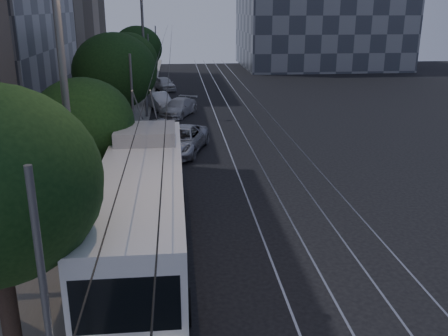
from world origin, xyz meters
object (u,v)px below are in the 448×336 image
object	(u,v)px
pickup_silver	(180,140)
car_white_b	(178,107)
streetlamp_near	(80,74)
car_white_c	(159,101)
car_white_d	(164,84)
streetlamp_far	(149,37)
trolleybus	(144,207)
car_white_a	(163,129)

from	to	relation	value
pickup_silver	car_white_b	distance (m)	10.68
pickup_silver	streetlamp_near	xyz separation A→B (m)	(-2.67, -15.65, 5.98)
car_white_c	car_white_d	size ratio (longest dim) A/B	1.03
pickup_silver	streetlamp_far	bearing A→B (deg)	117.65
car_white_c	streetlamp_far	xyz separation A→B (m)	(-0.48, -3.75, 5.57)
car_white_c	streetlamp_near	xyz separation A→B (m)	(-1.07, -29.42, 6.07)
car_white_c	streetlamp_far	world-z (taller)	streetlamp_far
pickup_silver	car_white_c	world-z (taller)	pickup_silver
streetlamp_near	streetlamp_far	world-z (taller)	streetlamp_near
car_white_b	pickup_silver	bearing A→B (deg)	-67.29
pickup_silver	car_white_c	bearing A→B (deg)	112.55
car_white_b	streetlamp_near	size ratio (longest dim) A/B	0.41
car_white_b	car_white_c	bearing A→B (deg)	140.11
car_white_b	streetlamp_far	bearing A→B (deg)	-139.71
car_white_c	pickup_silver	bearing A→B (deg)	-104.23
trolleybus	car_white_a	xyz separation A→B (m)	(0.32, 16.58, -1.19)
car_white_a	car_white_d	bearing A→B (deg)	65.85
pickup_silver	trolleybus	bearing A→B (deg)	-80.24
car_white_d	streetlamp_far	size ratio (longest dim) A/B	0.39
trolleybus	car_white_d	world-z (taller)	trolleybus
car_white_c	streetlamp_far	distance (m)	6.73
trolleybus	streetlamp_far	size ratio (longest dim) A/B	1.27
trolleybus	car_white_b	distance (m)	23.72
car_white_b	car_white_c	xyz separation A→B (m)	(-1.60, 3.09, 0.01)
car_white_b	streetlamp_near	xyz separation A→B (m)	(-2.67, -26.33, 6.08)
pickup_silver	car_white_a	xyz separation A→B (m)	(-1.08, 3.61, -0.15)
car_white_a	car_white_c	xyz separation A→B (m)	(-0.52, 10.16, 0.06)
trolleybus	pickup_silver	bearing A→B (deg)	83.72
trolleybus	car_white_d	size ratio (longest dim) A/B	3.28
pickup_silver	car_white_d	world-z (taller)	pickup_silver
car_white_d	streetlamp_near	xyz separation A→B (m)	(-1.33, -39.34, 6.06)
car_white_d	streetlamp_near	distance (m)	39.83
car_white_a	car_white_c	world-z (taller)	car_white_c
car_white_a	streetlamp_near	size ratio (longest dim) A/B	0.33
car_white_b	car_white_c	size ratio (longest dim) A/B	1.12
car_white_d	streetlamp_near	world-z (taller)	streetlamp_near
car_white_a	car_white_b	distance (m)	7.16
car_white_c	streetlamp_near	size ratio (longest dim) A/B	0.37
trolleybus	car_white_a	bearing A→B (deg)	88.76
car_white_b	streetlamp_far	distance (m)	5.99
car_white_b	car_white_d	xyz separation A→B (m)	(-1.34, 13.02, 0.01)
pickup_silver	car_white_b	size ratio (longest dim) A/B	1.20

